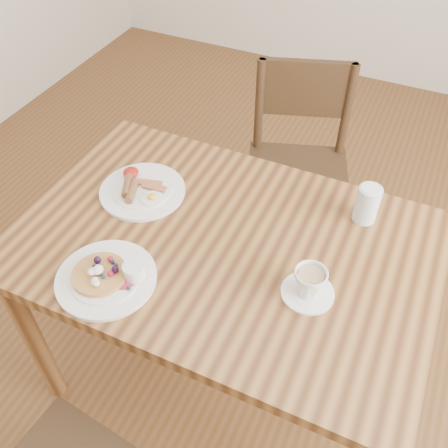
% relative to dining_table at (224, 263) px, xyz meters
% --- Properties ---
extents(ground, '(5.00, 5.00, 0.00)m').
position_rel_dining_table_xyz_m(ground, '(0.00, 0.00, -0.65)').
color(ground, '#573918').
rests_on(ground, ground).
extents(dining_table, '(1.20, 0.80, 0.75)m').
position_rel_dining_table_xyz_m(dining_table, '(0.00, 0.00, 0.00)').
color(dining_table, brown).
rests_on(dining_table, ground).
extents(chair_far, '(0.53, 0.53, 0.88)m').
position_rel_dining_table_xyz_m(chair_far, '(-0.01, 0.76, -0.16)').
color(chair_far, '#331F12').
rests_on(chair_far, ground).
extents(pancake_plate, '(0.27, 0.27, 0.06)m').
position_rel_dining_table_xyz_m(pancake_plate, '(-0.22, -0.26, 0.11)').
color(pancake_plate, white).
rests_on(pancake_plate, dining_table).
extents(breakfast_plate, '(0.27, 0.27, 0.04)m').
position_rel_dining_table_xyz_m(breakfast_plate, '(-0.33, 0.08, 0.11)').
color(breakfast_plate, white).
rests_on(breakfast_plate, dining_table).
extents(teacup_saucer, '(0.14, 0.14, 0.09)m').
position_rel_dining_table_xyz_m(teacup_saucer, '(0.28, -0.08, 0.14)').
color(teacup_saucer, white).
rests_on(teacup_saucer, dining_table).
extents(water_glass, '(0.07, 0.07, 0.12)m').
position_rel_dining_table_xyz_m(water_glass, '(0.34, 0.26, 0.16)').
color(water_glass, silver).
rests_on(water_glass, dining_table).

